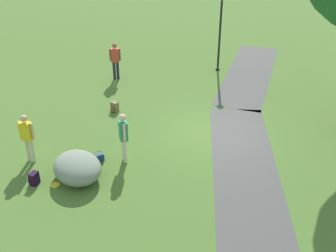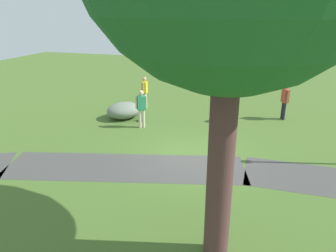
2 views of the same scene
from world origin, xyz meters
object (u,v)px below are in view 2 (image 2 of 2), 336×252
Objects in this scene: woman_with_handbag at (141,106)px; frisbee_on_grass at (119,114)px; handbag_on_grass at (143,118)px; backpack_by_boulder at (122,107)px; spare_backpack_on_lawn at (217,118)px; man_near_boulder at (285,99)px; lawn_boulder at (124,110)px; passerby_on_path at (145,90)px.

frisbee_on_grass is at bearing -38.58° from woman_with_handbag.
handbag_on_grass is 2.12m from backpack_by_boulder.
man_near_boulder is at bearing -156.84° from spare_backpack_on_lawn.
lawn_boulder is at bearing -10.49° from handbag_on_grass.
spare_backpack_on_lawn is (-4.38, -0.79, -0.20)m from lawn_boulder.
backpack_by_boulder is (1.68, -1.30, 0.05)m from handbag_on_grass.
passerby_on_path reaches higher than lawn_boulder.
lawn_boulder is at bearing 10.29° from spare_backpack_on_lawn.
handbag_on_grass is at bearing 16.36° from spare_backpack_on_lawn.
man_near_boulder is at bearing -153.34° from woman_with_handbag.
passerby_on_path is at bearing -71.79° from woman_with_handbag.
woman_with_handbag is 6.79m from man_near_boulder.
spare_backpack_on_lawn is (-3.35, -0.98, 0.05)m from handbag_on_grass.
backpack_by_boulder reaches higher than handbag_on_grass.
man_near_boulder is 3.35m from spare_backpack_on_lawn.
passerby_on_path is at bearing -100.67° from lawn_boulder.
man_near_boulder is at bearing -160.36° from handbag_on_grass.
backpack_by_boulder reaches higher than frisbee_on_grass.
lawn_boulder is 5.69× the size of handbag_on_grass.
spare_backpack_on_lawn is 1.48× the size of frisbee_on_grass.
passerby_on_path is at bearing -142.18° from backpack_by_boulder.
woman_with_handbag is 1.19m from handbag_on_grass.
lawn_boulder is 8.10× the size of frisbee_on_grass.
lawn_boulder is 1.07m from handbag_on_grass.
backpack_by_boulder is at bearing -59.24° from lawn_boulder.
frisbee_on_grass is at bearing 101.89° from backpack_by_boulder.
backpack_by_boulder is (0.66, -1.11, -0.20)m from lawn_boulder.
spare_backpack_on_lawn is at bearing -176.39° from frisbee_on_grass.
woman_with_handbag is 2.53m from frisbee_on_grass.
woman_with_handbag is 0.98× the size of man_near_boulder.
handbag_on_grass is at bearing 169.51° from lawn_boulder.
passerby_on_path is (0.94, -2.87, -0.02)m from woman_with_handbag.
lawn_boulder is 1.30m from backpack_by_boulder.
lawn_boulder is 1.26× the size of man_near_boulder.
handbag_on_grass is 0.96× the size of spare_backpack_on_lawn.
backpack_by_boulder is 5.05m from spare_backpack_on_lawn.
spare_backpack_on_lawn is (2.99, 1.28, -0.82)m from man_near_boulder.
lawn_boulder is at bearing 79.33° from passerby_on_path.
backpack_by_boulder is at bearing 6.87° from man_near_boulder.
handbag_on_grass is 1.70m from frisbee_on_grass.
passerby_on_path reaches higher than handbag_on_grass.
passerby_on_path is (-0.36, -1.89, 0.58)m from lawn_boulder.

